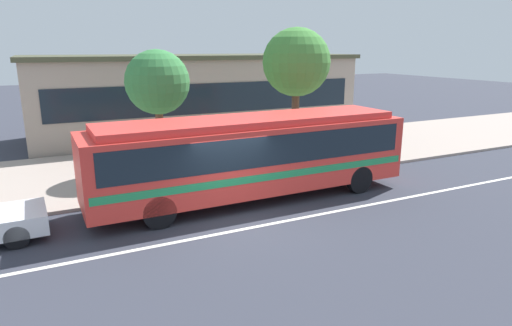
{
  "coord_description": "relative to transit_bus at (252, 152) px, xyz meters",
  "views": [
    {
      "loc": [
        -5.08,
        -11.79,
        5.16
      ],
      "look_at": [
        1.46,
        1.47,
        1.3
      ],
      "focal_mm": 31.1,
      "sensor_mm": 36.0,
      "label": 1
    }
  ],
  "objects": [
    {
      "name": "pedestrian_walking_along_curb",
      "position": [
        2.7,
        2.57,
        -0.63
      ],
      "size": [
        0.41,
        0.41,
        1.6
      ],
      "color": "#283532",
      "rests_on": "sidewalk_slab"
    },
    {
      "name": "pedestrian_standing_by_tree",
      "position": [
        3.24,
        3.48,
        -0.59
      ],
      "size": [
        0.45,
        0.45,
        1.68
      ],
      "color": "#715A57",
      "rests_on": "sidewalk_slab"
    },
    {
      "name": "sidewalk_slab",
      "position": [
        -1.35,
        5.35,
        -1.62
      ],
      "size": [
        60.0,
        8.0,
        0.12
      ],
      "primitive_type": "cube",
      "color": "#A39288",
      "rests_on": "ground_plane"
    },
    {
      "name": "station_building",
      "position": [
        2.35,
        12.66,
        0.7
      ],
      "size": [
        19.31,
        6.68,
        4.74
      ],
      "color": "#A09185",
      "rests_on": "ground_plane"
    },
    {
      "name": "bus_stop_sign",
      "position": [
        3.85,
        1.68,
        -0.01
      ],
      "size": [
        0.13,
        0.44,
        2.41
      ],
      "color": "gray",
      "rests_on": "sidewalk_slab"
    },
    {
      "name": "street_tree_mid_block",
      "position": [
        4.16,
        4.07,
        2.8
      ],
      "size": [
        3.04,
        3.04,
        5.93
      ],
      "color": "brown",
      "rests_on": "sidewalk_slab"
    },
    {
      "name": "ground_plane",
      "position": [
        -1.35,
        -1.54,
        -1.68
      ],
      "size": [
        120.0,
        120.0,
        0.0
      ],
      "primitive_type": "plane",
      "color": "#333641"
    },
    {
      "name": "transit_bus",
      "position": [
        0.0,
        0.0,
        0.0
      ],
      "size": [
        11.23,
        2.64,
        2.89
      ],
      "color": "red",
      "rests_on": "ground_plane"
    },
    {
      "name": "pedestrian_waiting_near_sign",
      "position": [
        0.03,
        2.27,
        -0.58
      ],
      "size": [
        0.48,
        0.48,
        1.68
      ],
      "color": "#2E2B31",
      "rests_on": "sidewalk_slab"
    },
    {
      "name": "street_tree_near_stop",
      "position": [
        -1.98,
        4.73,
        2.08
      ],
      "size": [
        2.61,
        2.61,
        4.99
      ],
      "color": "brown",
      "rests_on": "sidewalk_slab"
    },
    {
      "name": "lane_stripe_center",
      "position": [
        -1.35,
        -2.34,
        -1.68
      ],
      "size": [
        56.0,
        0.16,
        0.01
      ],
      "primitive_type": "cube",
      "color": "silver",
      "rests_on": "ground_plane"
    }
  ]
}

